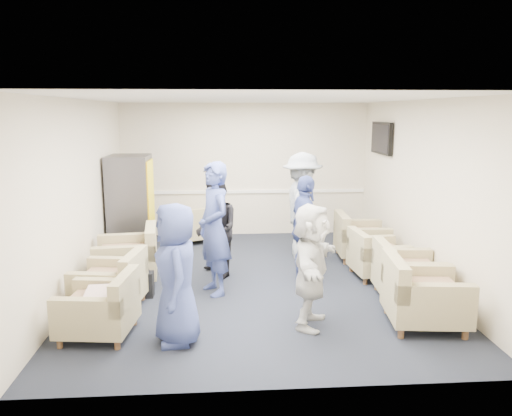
{
  "coord_description": "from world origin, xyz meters",
  "views": [
    {
      "loc": [
        -0.5,
        -7.18,
        2.52
      ],
      "look_at": [
        0.02,
        0.2,
        1.09
      ],
      "focal_mm": 35.0,
      "sensor_mm": 36.0,
      "label": 1
    }
  ],
  "objects": [
    {
      "name": "floor",
      "position": [
        0.0,
        0.0,
        0.0
      ],
      "size": [
        6.0,
        6.0,
        0.0
      ],
      "primitive_type": "plane",
      "color": "black",
      "rests_on": "ground"
    },
    {
      "name": "ceiling",
      "position": [
        0.0,
        0.0,
        2.7
      ],
      "size": [
        6.0,
        6.0,
        0.0
      ],
      "primitive_type": "plane",
      "rotation": [
        3.14,
        0.0,
        0.0
      ],
      "color": "silver",
      "rests_on": "back_wall"
    },
    {
      "name": "back_wall",
      "position": [
        0.0,
        3.0,
        1.35
      ],
      "size": [
        5.0,
        0.02,
        2.7
      ],
      "primitive_type": "cube",
      "color": "beige",
      "rests_on": "floor"
    },
    {
      "name": "front_wall",
      "position": [
        0.0,
        -3.0,
        1.35
      ],
      "size": [
        5.0,
        0.02,
        2.7
      ],
      "primitive_type": "cube",
      "color": "beige",
      "rests_on": "floor"
    },
    {
      "name": "left_wall",
      "position": [
        -2.5,
        0.0,
        1.35
      ],
      "size": [
        0.02,
        6.0,
        2.7
      ],
      "primitive_type": "cube",
      "color": "beige",
      "rests_on": "floor"
    },
    {
      "name": "right_wall",
      "position": [
        2.5,
        0.0,
        1.35
      ],
      "size": [
        0.02,
        6.0,
        2.7
      ],
      "primitive_type": "cube",
      "color": "beige",
      "rests_on": "floor"
    },
    {
      "name": "chair_rail",
      "position": [
        0.0,
        2.98,
        0.9
      ],
      "size": [
        4.98,
        0.04,
        0.06
      ],
      "primitive_type": "cube",
      "color": "white",
      "rests_on": "back_wall"
    },
    {
      "name": "tv",
      "position": [
        2.44,
        1.8,
        2.05
      ],
      "size": [
        0.1,
        1.0,
        0.58
      ],
      "color": "black",
      "rests_on": "right_wall"
    },
    {
      "name": "armchair_left_near",
      "position": [
        -1.86,
        -1.74,
        0.31
      ],
      "size": [
        0.87,
        0.87,
        0.62
      ],
      "rotation": [
        0.0,
        0.0,
        -1.69
      ],
      "color": "#958960",
      "rests_on": "floor"
    },
    {
      "name": "armchair_left_mid",
      "position": [
        -1.9,
        -0.93,
        0.32
      ],
      "size": [
        0.92,
        0.92,
        0.65
      ],
      "rotation": [
        0.0,
        0.0,
        -1.72
      ],
      "color": "#958960",
      "rests_on": "floor"
    },
    {
      "name": "armchair_left_far",
      "position": [
        -1.87,
        0.13,
        0.36
      ],
      "size": [
        0.99,
        0.99,
        0.71
      ],
      "rotation": [
        0.0,
        0.0,
        -1.46
      ],
      "color": "#958960",
      "rests_on": "floor"
    },
    {
      "name": "armchair_right_near",
      "position": [
        1.85,
        -1.71,
        0.35
      ],
      "size": [
        0.98,
        0.98,
        0.71
      ],
      "rotation": [
        0.0,
        0.0,
        1.46
      ],
      "color": "#958960",
      "rests_on": "floor"
    },
    {
      "name": "armchair_right_midnear",
      "position": [
        1.98,
        -0.84,
        0.33
      ],
      "size": [
        0.9,
        0.9,
        0.67
      ],
      "rotation": [
        0.0,
        0.0,
        1.49
      ],
      "color": "#958960",
      "rests_on": "floor"
    },
    {
      "name": "armchair_right_midfar",
      "position": [
        1.86,
        0.08,
        0.31
      ],
      "size": [
        0.83,
        0.83,
        0.62
      ],
      "rotation": [
        0.0,
        0.0,
        1.64
      ],
      "color": "#958960",
      "rests_on": "floor"
    },
    {
      "name": "armchair_right_far",
      "position": [
        1.87,
        1.07,
        0.34
      ],
      "size": [
        0.89,
        0.89,
        0.68
      ],
      "rotation": [
        0.0,
        0.0,
        1.52
      ],
      "color": "#958960",
      "rests_on": "floor"
    },
    {
      "name": "armchair_corner",
      "position": [
        -1.04,
        2.41,
        0.3
      ],
      "size": [
        1.0,
        1.0,
        0.6
      ],
      "rotation": [
        0.0,
        0.0,
        3.58
      ],
      "color": "#958960",
      "rests_on": "floor"
    },
    {
      "name": "vending_machine",
      "position": [
        -2.09,
        1.63,
        0.89
      ],
      "size": [
        0.72,
        0.84,
        1.78
      ],
      "color": "#4C4B52",
      "rests_on": "floor"
    },
    {
      "name": "backpack",
      "position": [
        -1.57,
        -0.53,
        0.22
      ],
      "size": [
        0.25,
        0.18,
        0.42
      ],
      "rotation": [
        0.0,
        0.0,
        -0.01
      ],
      "color": "black",
      "rests_on": "floor"
    },
    {
      "name": "pillow",
      "position": [
        -1.87,
        -1.73,
        0.48
      ],
      "size": [
        0.37,
        0.47,
        0.13
      ],
      "primitive_type": "cube",
      "rotation": [
        0.0,
        0.0,
        -1.49
      ],
      "color": "beige",
      "rests_on": "armchair_left_near"
    },
    {
      "name": "person_front_left",
      "position": [
        -1.0,
        -1.94,
        0.79
      ],
      "size": [
        0.63,
        0.84,
        1.57
      ],
      "primitive_type": "imported",
      "rotation": [
        0.0,
        0.0,
        -1.39
      ],
      "color": "#3B498E",
      "rests_on": "floor"
    },
    {
      "name": "person_mid_left",
      "position": [
        -0.6,
        -0.43,
        0.93
      ],
      "size": [
        0.68,
        0.8,
        1.86
      ],
      "primitive_type": "imported",
      "rotation": [
        0.0,
        0.0,
        -1.16
      ],
      "color": "#3B498E",
      "rests_on": "floor"
    },
    {
      "name": "person_back_left",
      "position": [
        -0.58,
        0.29,
        0.76
      ],
      "size": [
        0.84,
        0.92,
        1.52
      ],
      "primitive_type": "imported",
      "rotation": [
        0.0,
        0.0,
        -1.13
      ],
      "color": "black",
      "rests_on": "floor"
    },
    {
      "name": "person_back_right",
      "position": [
        0.9,
        1.23,
        0.92
      ],
      "size": [
        0.72,
        1.21,
        1.85
      ],
      "primitive_type": "imported",
      "rotation": [
        0.0,
        0.0,
        1.55
      ],
      "color": "beige",
      "rests_on": "floor"
    },
    {
      "name": "person_mid_right",
      "position": [
        0.73,
        -0.06,
        0.81
      ],
      "size": [
        0.52,
        0.99,
        1.61
      ],
      "primitive_type": "imported",
      "rotation": [
        0.0,
        0.0,
        1.71
      ],
      "color": "#3B498E",
      "rests_on": "floor"
    },
    {
      "name": "person_front_right",
      "position": [
        0.55,
        -1.62,
        0.74
      ],
      "size": [
        0.87,
        1.45,
        1.49
      ],
      "primitive_type": "imported",
      "rotation": [
        0.0,
        0.0,
        1.23
      ],
      "color": "silver",
      "rests_on": "floor"
    }
  ]
}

